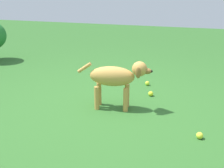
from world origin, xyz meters
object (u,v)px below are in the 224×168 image
dog (116,77)px  tennis_ball_2 (147,83)px  tennis_ball_0 (151,94)px  tennis_ball_1 (200,135)px

dog → tennis_ball_2: dog is taller
tennis_ball_2 → tennis_ball_0: bearing=106.4°
tennis_ball_0 → tennis_ball_2: same height
dog → tennis_ball_0: 0.70m
tennis_ball_0 → tennis_ball_1: size_ratio=1.00×
tennis_ball_0 → dog: bearing=55.7°
tennis_ball_1 → tennis_ball_2: 1.51m
dog → tennis_ball_1: (-0.96, 0.43, -0.36)m
tennis_ball_0 → tennis_ball_2: bearing=-73.6°
tennis_ball_0 → tennis_ball_1: 1.12m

